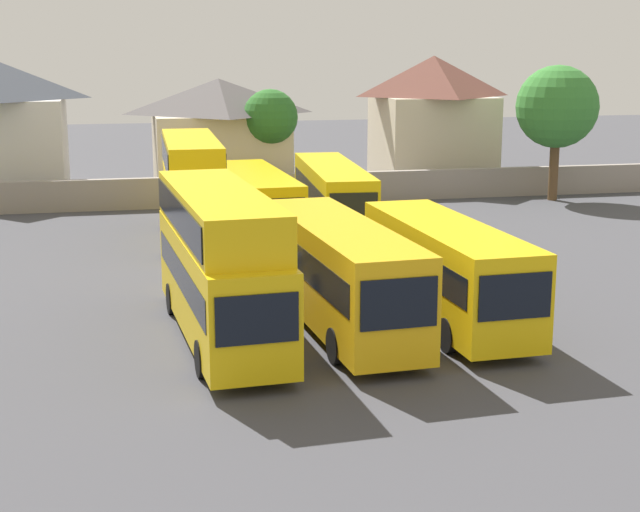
% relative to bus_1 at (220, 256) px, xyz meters
% --- Properties ---
extents(ground, '(140.00, 140.00, 0.00)m').
position_rel_bus_1_xyz_m(ground, '(3.96, 18.21, -2.72)').
color(ground, '#424247').
extents(depot_boundary_wall, '(56.00, 0.50, 1.80)m').
position_rel_bus_1_xyz_m(depot_boundary_wall, '(3.96, 25.73, -1.82)').
color(depot_boundary_wall, gray).
rests_on(depot_boundary_wall, ground).
extents(bus_1, '(3.26, 11.19, 4.82)m').
position_rel_bus_1_xyz_m(bus_1, '(0.00, 0.00, 0.00)').
color(bus_1, yellow).
rests_on(bus_1, ground).
extents(bus_2, '(3.27, 11.36, 3.55)m').
position_rel_bus_1_xyz_m(bus_2, '(4.00, 0.31, -0.70)').
color(bus_2, '#EAAD12').
rests_on(bus_2, ground).
extents(bus_3, '(3.01, 10.58, 3.38)m').
position_rel_bus_1_xyz_m(bus_3, '(7.74, 0.34, -0.79)').
color(bus_3, yellow).
rests_on(bus_3, ground).
extents(bus_4, '(2.77, 11.12, 4.97)m').
position_rel_bus_1_xyz_m(bus_4, '(0.44, 16.03, 0.08)').
color(bus_4, yellow).
rests_on(bus_4, ground).
extents(bus_5, '(3.01, 10.54, 3.32)m').
position_rel_bus_1_xyz_m(bus_5, '(3.49, 15.49, -0.82)').
color(bus_5, yellow).
rests_on(bus_5, ground).
extents(bus_6, '(3.22, 11.72, 3.49)m').
position_rel_bus_1_xyz_m(bus_6, '(7.38, 15.95, -0.73)').
color(bus_6, yellow).
rests_on(bus_6, ground).
extents(house_terrace_left, '(7.77, 7.86, 8.30)m').
position_rel_bus_1_xyz_m(house_terrace_left, '(-9.87, 32.76, 1.51)').
color(house_terrace_left, silver).
rests_on(house_terrace_left, ground).
extents(house_terrace_centre, '(8.67, 8.08, 7.23)m').
position_rel_bus_1_xyz_m(house_terrace_centre, '(3.49, 31.48, 0.97)').
color(house_terrace_centre, beige).
rests_on(house_terrace_centre, ground).
extents(house_terrace_right, '(7.65, 7.12, 8.61)m').
position_rel_bus_1_xyz_m(house_terrace_right, '(18.04, 32.09, 1.67)').
color(house_terrace_right, beige).
rests_on(house_terrace_right, ground).
extents(tree_left_of_lot, '(4.96, 4.96, 8.15)m').
position_rel_bus_1_xyz_m(tree_left_of_lot, '(23.01, 23.73, 2.91)').
color(tree_left_of_lot, brown).
rests_on(tree_left_of_lot, ground).
extents(tree_right_of_lot, '(3.39, 3.39, 6.69)m').
position_rel_bus_1_xyz_m(tree_right_of_lot, '(6.27, 28.23, 2.22)').
color(tree_right_of_lot, brown).
rests_on(tree_right_of_lot, ground).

